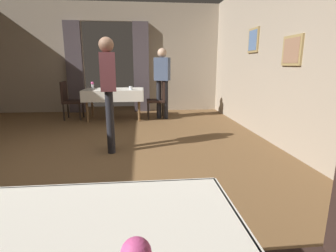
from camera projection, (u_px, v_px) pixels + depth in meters
ground at (78, 162)px, 3.66m from camera, size 10.08×10.08×0.00m
wall_right at (305, 52)px, 3.63m from camera, size 0.16×8.40×3.00m
wall_back at (108, 58)px, 7.36m from camera, size 6.40×0.27×3.00m
dining_table_mid at (114, 93)px, 6.38m from camera, size 1.44×0.89×0.75m
chair_mid_right at (159, 98)px, 6.60m from camera, size 0.44×0.44×0.93m
chair_mid_left at (69, 99)px, 6.42m from camera, size 0.44×0.44×0.93m
flower_vase_mid at (93, 85)px, 6.25m from camera, size 0.07×0.07×0.18m
plate_mid_b at (111, 88)px, 6.52m from camera, size 0.19×0.19×0.01m
glass_mid_c at (114, 88)px, 6.09m from camera, size 0.08×0.08×0.10m
glass_mid_d at (131, 88)px, 6.16m from camera, size 0.08×0.08×0.09m
person_waiter_by_doorway at (162, 78)px, 6.39m from camera, size 0.42×0.34×1.72m
person_diner_standing_aside at (108, 86)px, 3.88m from camera, size 0.26×0.38×1.72m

